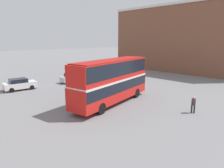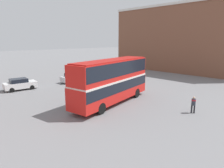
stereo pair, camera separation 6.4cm
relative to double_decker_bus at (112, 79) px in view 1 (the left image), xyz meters
name	(u,v)px [view 1 (the left image)]	position (x,y,z in m)	size (l,w,h in m)	color
ground_plane	(106,102)	(-0.27, 0.70, -2.74)	(240.00, 240.00, 0.00)	slate
building_row_right	(180,39)	(27.48, 6.36, 4.33)	(8.47, 29.94, 14.12)	brown
double_decker_bus	(112,79)	(0.00, 0.00, 0.00)	(11.29, 4.34, 4.77)	red
pedestrian_foreground	(193,103)	(3.26, -7.59, -1.75)	(0.56, 0.56, 1.62)	#232328
parked_car_kerb_near	(20,84)	(-4.85, 13.26, -1.94)	(4.37, 2.38, 1.59)	silver
parked_car_kerb_far	(73,78)	(3.22, 12.30, -1.96)	(4.02, 1.93, 1.55)	silver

